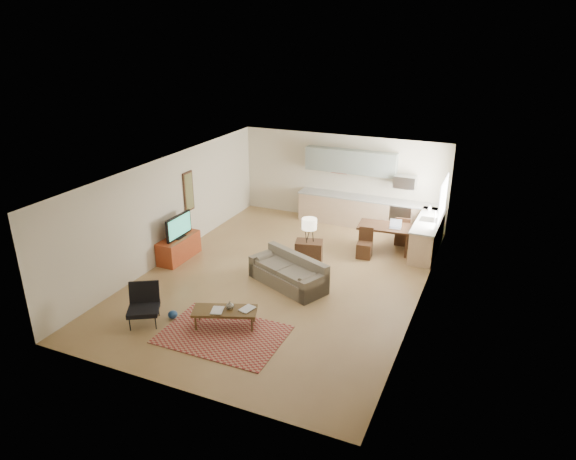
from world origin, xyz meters
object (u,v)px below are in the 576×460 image
at_px(sofa, 288,271).
at_px(console_table, 309,255).
at_px(tv_credenza, 179,248).
at_px(coffee_table, 225,318).
at_px(dining_table, 384,238).
at_px(armchair, 143,306).

bearing_deg(sofa, console_table, 105.53).
xyz_separation_m(tv_credenza, console_table, (3.38, 0.75, 0.08)).
xyz_separation_m(coffee_table, console_table, (0.60, 3.15, 0.19)).
height_order(console_table, dining_table, console_table).
relative_size(sofa, tv_credenza, 1.54).
bearing_deg(coffee_table, sofa, 57.33).
distance_m(armchair, dining_table, 6.72).
bearing_deg(tv_credenza, armchair, -68.15).
xyz_separation_m(coffee_table, dining_table, (2.05, 5.09, 0.17)).
bearing_deg(console_table, armchair, -135.09).
distance_m(sofa, coffee_table, 2.23).
distance_m(sofa, armchair, 3.41).
height_order(coffee_table, console_table, console_table).
bearing_deg(tv_credenza, coffee_table, -40.79).
bearing_deg(dining_table, console_table, -132.01).
bearing_deg(coffee_table, tv_credenza, 118.14).
relative_size(coffee_table, armchair, 1.60).
xyz_separation_m(coffee_table, armchair, (-1.59, -0.56, 0.21)).
bearing_deg(coffee_table, console_table, 58.20).
bearing_deg(sofa, tv_credenza, -159.61).
bearing_deg(armchair, sofa, 22.91).
height_order(sofa, dining_table, dining_table).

